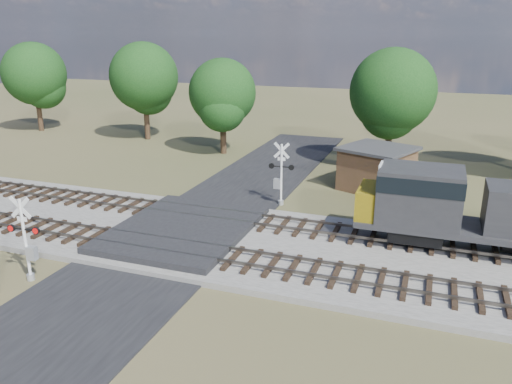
% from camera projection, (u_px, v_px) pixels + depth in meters
% --- Properties ---
extents(ground, '(160.00, 160.00, 0.00)m').
position_uv_depth(ground, '(179.00, 239.00, 27.25)').
color(ground, '#3F4726').
rests_on(ground, ground).
extents(ballast_bed, '(140.00, 10.00, 0.30)m').
position_uv_depth(ballast_bed, '(366.00, 260.00, 24.42)').
color(ballast_bed, gray).
rests_on(ballast_bed, ground).
extents(road, '(7.00, 60.00, 0.08)m').
position_uv_depth(road, '(179.00, 238.00, 27.24)').
color(road, black).
rests_on(road, ground).
extents(crossing_panel, '(7.00, 9.00, 0.62)m').
position_uv_depth(crossing_panel, '(183.00, 230.00, 27.60)').
color(crossing_panel, '#262628').
rests_on(crossing_panel, ground).
extents(track_near, '(140.00, 2.60, 0.33)m').
position_uv_depth(track_near, '(216.00, 255.00, 24.32)').
color(track_near, black).
rests_on(track_near, ballast_bed).
extents(track_far, '(140.00, 2.60, 0.33)m').
position_uv_depth(track_far, '(252.00, 220.00, 28.80)').
color(track_far, black).
rests_on(track_far, ballast_bed).
extents(crossing_signal_near, '(1.62, 0.37, 4.01)m').
position_uv_depth(crossing_signal_near, '(28.00, 246.00, 22.22)').
color(crossing_signal_near, silver).
rests_on(crossing_signal_near, ground).
extents(crossing_signal_far, '(1.68, 0.36, 4.17)m').
position_uv_depth(crossing_signal_far, '(280.00, 179.00, 32.22)').
color(crossing_signal_far, silver).
rests_on(crossing_signal_far, ground).
extents(equipment_shed, '(5.92, 5.92, 3.09)m').
position_uv_depth(equipment_shed, '(377.00, 168.00, 35.52)').
color(equipment_shed, '#48341E').
rests_on(equipment_shed, ground).
extents(treeline, '(78.89, 10.73, 11.38)m').
position_uv_depth(treeline, '(381.00, 87.00, 41.51)').
color(treeline, black).
rests_on(treeline, ground).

